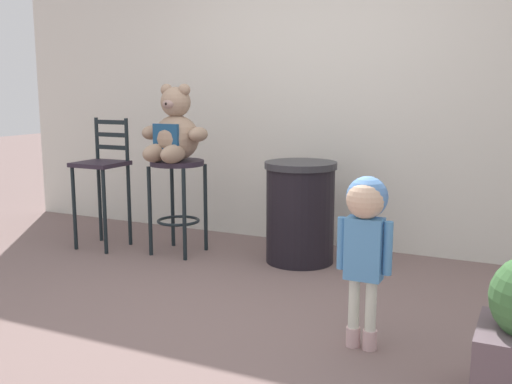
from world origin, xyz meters
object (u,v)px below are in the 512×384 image
teddy_bear (174,132)px  child_walking (365,225)px  trash_bin (300,212)px  bar_stool_with_teddy (178,186)px  bar_chair_empty (103,172)px

teddy_bear → child_walking: bearing=-30.6°
child_walking → trash_bin: bearing=1.7°
bar_stool_with_teddy → child_walking: size_ratio=0.85×
bar_chair_empty → trash_bin: bearing=10.0°
bar_stool_with_teddy → bar_chair_empty: 0.69m
teddy_bear → trash_bin: (0.99, 0.22, -0.60)m
child_walking → trash_bin: size_ratio=1.15×
bar_stool_with_teddy → bar_chair_empty: bar_chair_empty is taller
child_walking → bar_stool_with_teddy: bearing=27.2°
teddy_bear → bar_stool_with_teddy: bearing=90.0°
bar_stool_with_teddy → bar_chair_empty: (-0.68, -0.10, 0.08)m
bar_chair_empty → teddy_bear: bearing=6.0°
bar_stool_with_teddy → child_walking: child_walking is taller
bar_stool_with_teddy → trash_bin: size_ratio=0.98×
teddy_bear → child_walking: teddy_bear is taller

